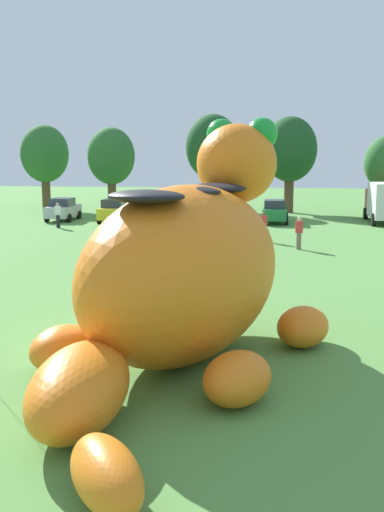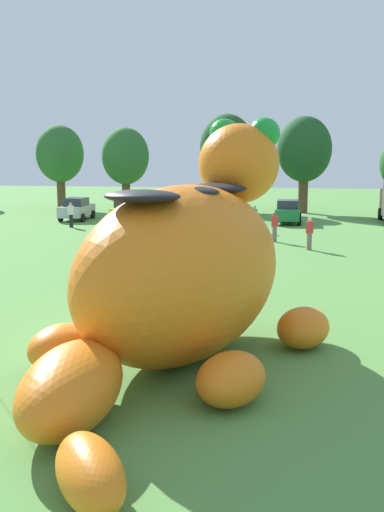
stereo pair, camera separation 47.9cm
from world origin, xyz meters
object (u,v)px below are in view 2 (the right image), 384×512
Objects in this scene: car_white at (234,211)px; spectator_by_cars at (309,234)px; car_silver at (77,209)px; spectator_far_side at (71,215)px; car_yellow at (127,210)px; car_green at (288,212)px; spectator_mid_field at (254,219)px; giant_inflatable_creature at (185,270)px; car_blue at (183,210)px; spectator_near_inflatable at (275,227)px.

car_white is 2.42× the size of spectator_by_cars.
spectator_far_side is (1.31, -4.65, -0.01)m from car_silver.
car_white is at bearing 6.93° from car_yellow.
spectator_mid_field is (-2.12, -5.38, -0.01)m from car_green.
giant_inflatable_creature is 28.10m from spectator_far_side.
spectator_mid_field is at bearing -20.08° from car_silver.
car_blue is 2.43× the size of spectator_far_side.
car_white is at bearing 93.16° from giant_inflatable_creature.
car_yellow is 4.97m from spectator_far_side.
car_green is 5.78m from spectator_mid_field.
spectator_far_side is (-15.92, 7.59, 0.00)m from spectator_by_cars.
car_yellow is at bearing -175.70° from car_green.
giant_inflatable_creature reaches higher than spectator_by_cars.
giant_inflatable_creature is 30.75m from car_yellow.
car_yellow is 2.44× the size of spectator_near_inflatable.
car_white is at bearing -2.96° from car_blue.
car_green is 2.42× the size of spectator_by_cars.
giant_inflatable_creature reaches higher than car_green.
car_silver is 1.00× the size of car_blue.
car_blue is 1.00× the size of car_green.
car_blue is at bearing 3.89° from car_silver.
car_white reaches higher than spectator_by_cars.
car_white is at bearing 1.67° from car_silver.
spectator_near_inflatable is (7.18, -10.09, -0.01)m from car_blue.
spectator_far_side is at bearing 154.52° from spectator_by_cars.
car_white is at bearing 112.11° from spectator_by_cars.
spectator_near_inflatable is 3.30m from spectator_by_cars.
spectator_by_cars is at bearing -41.73° from car_yellow.
giant_inflatable_creature is 17.94m from spectator_by_cars.
spectator_near_inflatable is 1.00× the size of spectator_by_cars.
car_blue reaches higher than spectator_mid_field.
car_silver is at bearing 148.19° from spectator_near_inflatable.
car_white is 10.40m from spectator_near_inflatable.
car_white is (7.92, 0.96, 0.00)m from car_yellow.
spectator_near_inflatable and spectator_far_side have the same top height.
car_blue is at bearing 37.17° from spectator_far_side.
car_yellow is 14.30m from spectator_near_inflatable.
car_yellow reaches higher than spectator_far_side.
giant_inflatable_creature is 6.90× the size of spectator_by_cars.
spectator_far_side is at bearing -161.49° from car_green.
car_white is (3.93, -0.20, 0.00)m from car_blue.
spectator_by_cars is 17.64m from spectator_far_side.
car_blue is 3.94m from car_white.
car_silver is at bearing 105.73° from spectator_far_side.
spectator_near_inflatable is at bearing -31.81° from car_silver.
giant_inflatable_creature is 30.20m from car_green.
spectator_by_cars is at bearing -65.24° from spectator_mid_field.
giant_inflatable_creature is 24.74m from spectator_mid_field.
car_white is 5.75m from spectator_mid_field.
car_silver reaches higher than spectator_mid_field.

